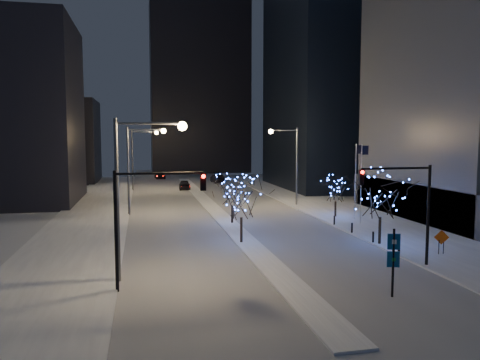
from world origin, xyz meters
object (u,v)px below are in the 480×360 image
object	(u,v)px
street_lamp_w_far	(139,151)
holiday_tree_plaza_far	(336,189)
car_mid	(217,179)
car_far	(160,175)
holiday_tree_median_near	(241,199)
street_lamp_east	(290,156)
car_near	(185,185)
traffic_signal_west	(144,209)
holiday_tree_median_far	(232,192)
traffic_signal_east	(408,199)
street_lamp_w_near	(135,176)
construction_sign	(441,240)
street_lamp_w_mid	(138,158)
wayfinding_sign	(393,255)
holiday_tree_plaza_near	(381,196)

from	to	relation	value
street_lamp_w_far	holiday_tree_plaza_far	distance (m)	38.11
car_mid	car_far	xyz separation A→B (m)	(-10.50, 11.30, -0.13)
car_mid	holiday_tree_median_near	world-z (taller)	holiday_tree_median_near
street_lamp_east	car_near	bearing A→B (deg)	118.43
traffic_signal_west	car_mid	xyz separation A→B (m)	(14.17, 61.77, -3.94)
car_mid	holiday_tree_median_far	size ratio (longest dim) A/B	1.01
traffic_signal_east	holiday_tree_median_near	bearing A→B (deg)	135.29
traffic_signal_west	car_far	xyz separation A→B (m)	(3.67, 73.07, -4.07)
street_lamp_w_near	car_mid	world-z (taller)	street_lamp_w_near
street_lamp_east	construction_sign	xyz separation A→B (m)	(3.21, -26.63, -5.20)
street_lamp_w_near	holiday_tree_plaza_far	bearing A→B (deg)	41.12
street_lamp_w_mid	construction_sign	size ratio (longest dim) A/B	5.47
street_lamp_w_near	car_far	bearing A→B (deg)	86.64
car_near	construction_sign	distance (m)	50.25
street_lamp_w_near	holiday_tree_median_near	xyz separation A→B (m)	(8.44, 8.34, -2.77)
holiday_tree_plaza_far	wayfinding_sign	bearing A→B (deg)	-106.45
holiday_tree_median_near	street_lamp_w_far	bearing A→B (deg)	101.45
street_lamp_w_mid	wayfinding_sign	distance (m)	34.32
street_lamp_east	traffic_signal_west	xyz separation A→B (m)	(-18.52, -30.00, -1.69)
street_lamp_w_mid	street_lamp_east	bearing A→B (deg)	8.96
car_near	holiday_tree_plaza_near	bearing A→B (deg)	-71.19
street_lamp_east	holiday_tree_median_far	world-z (taller)	street_lamp_east
traffic_signal_east	construction_sign	bearing A→B (deg)	28.64
traffic_signal_east	car_mid	world-z (taller)	traffic_signal_east
holiday_tree_median_far	holiday_tree_plaza_far	size ratio (longest dim) A/B	1.05
street_lamp_w_far	traffic_signal_west	world-z (taller)	street_lamp_w_far
car_near	wayfinding_sign	xyz separation A→B (m)	(6.50, -55.49, 1.58)
street_lamp_w_far	car_mid	distance (m)	18.51
car_far	street_lamp_east	bearing A→B (deg)	-75.82
traffic_signal_west	holiday_tree_plaza_near	size ratio (longest dim) A/B	1.17
wayfinding_sign	construction_sign	xyz separation A→B (m)	(8.29, 7.46, -1.12)
street_lamp_w_near	holiday_tree_median_near	size ratio (longest dim) A/B	1.85
street_lamp_w_mid	street_lamp_w_far	distance (m)	25.00
car_near	holiday_tree_median_far	distance (m)	32.39
holiday_tree_median_far	traffic_signal_west	bearing A→B (deg)	-114.82
traffic_signal_west	car_mid	world-z (taller)	traffic_signal_west
traffic_signal_east	wayfinding_sign	xyz separation A→B (m)	(-3.94, -5.09, -2.39)
wayfinding_sign	construction_sign	world-z (taller)	wayfinding_sign
traffic_signal_west	wayfinding_sign	world-z (taller)	traffic_signal_west
traffic_signal_east	car_mid	bearing A→B (deg)	93.02
street_lamp_w_far	holiday_tree_plaza_far	bearing A→B (deg)	-56.04
street_lamp_east	car_near	distance (m)	24.98
street_lamp_east	car_far	bearing A→B (deg)	109.03
traffic_signal_west	holiday_tree_median_far	distance (m)	21.18
construction_sign	holiday_tree_median_far	bearing A→B (deg)	144.36
car_mid	street_lamp_w_mid	bearing A→B (deg)	62.52
street_lamp_east	car_far	world-z (taller)	street_lamp_east
car_mid	holiday_tree_plaza_far	bearing A→B (deg)	94.40
street_lamp_w_near	holiday_tree_median_far	size ratio (longest dim) A/B	2.03
street_lamp_east	traffic_signal_east	world-z (taller)	street_lamp_east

